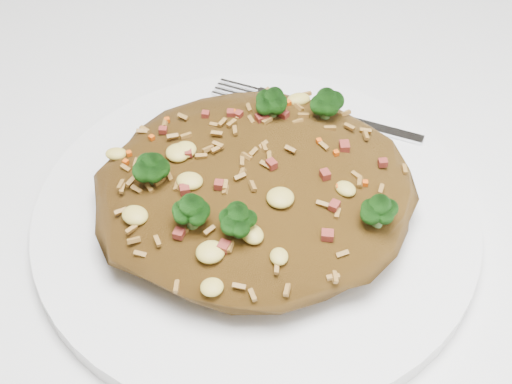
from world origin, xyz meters
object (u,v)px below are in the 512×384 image
(dining_table, at_px, (165,271))
(fork, at_px, (326,115))
(fried_rice, at_px, (256,180))
(plate, at_px, (256,215))

(dining_table, height_order, fork, fork)
(dining_table, xyz_separation_m, fried_rice, (0.07, -0.04, 0.13))
(fork, bearing_deg, dining_table, -130.25)
(dining_table, bearing_deg, fork, 18.99)
(fried_rice, relative_size, fork, 1.38)
(dining_table, distance_m, plate, 0.12)
(plate, distance_m, fork, 0.11)
(plate, height_order, fried_rice, fried_rice)
(dining_table, height_order, fried_rice, fried_rice)
(dining_table, relative_size, fried_rice, 5.90)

